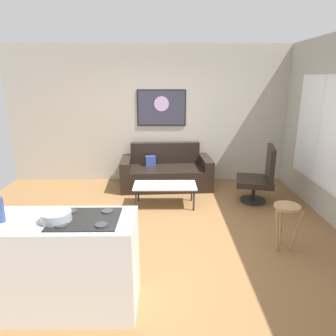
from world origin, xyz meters
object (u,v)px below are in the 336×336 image
(couch, at_px, (166,173))
(bar_stool, at_px, (286,215))
(coffee_table, at_px, (165,187))
(armchair, at_px, (260,177))
(wall_painting, at_px, (162,108))
(mixing_bowl, at_px, (56,217))

(couch, xyz_separation_m, bar_stool, (1.52, -2.42, 0.19))
(coffee_table, relative_size, armchair, 1.05)
(bar_stool, bearing_deg, coffee_table, 137.34)
(coffee_table, relative_size, wall_painting, 1.06)
(mixing_bowl, relative_size, wall_painting, 0.26)
(wall_painting, bearing_deg, coffee_table, -87.23)
(bar_stool, relative_size, mixing_bowl, 2.30)
(mixing_bowl, xyz_separation_m, wall_painting, (0.88, 3.90, 0.59))
(mixing_bowl, bearing_deg, wall_painting, 77.31)
(couch, bearing_deg, coffee_table, -91.12)
(wall_painting, bearing_deg, armchair, -36.07)
(coffee_table, relative_size, mixing_bowl, 4.05)
(couch, height_order, wall_painting, wall_painting)
(coffee_table, distance_m, armchair, 1.69)
(armchair, bearing_deg, mixing_bowl, -135.01)
(coffee_table, height_order, mixing_bowl, mixing_bowl)
(wall_painting, bearing_deg, couch, -78.30)
(couch, distance_m, mixing_bowl, 3.67)
(couch, distance_m, wall_painting, 1.35)
(armchair, distance_m, wall_painting, 2.42)
(couch, relative_size, wall_painting, 1.83)
(coffee_table, xyz_separation_m, wall_painting, (-0.07, 1.43, 1.21))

